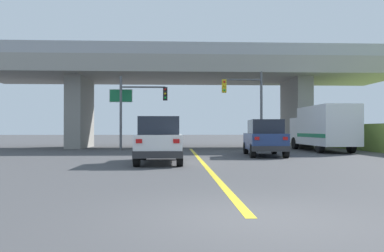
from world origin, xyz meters
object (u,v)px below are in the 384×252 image
object	(u,v)px
suv_lead	(160,140)
suv_crossing	(265,138)
highway_sign	(121,103)
traffic_signal_farside	(137,103)
traffic_signal_nearside	(248,100)
box_truck	(323,128)

from	to	relation	value
suv_lead	suv_crossing	distance (m)	7.18
suv_crossing	highway_sign	distance (m)	11.98
suv_lead	highway_sign	world-z (taller)	highway_sign
traffic_signal_farside	suv_crossing	bearing A→B (deg)	-40.84
traffic_signal_nearside	highway_sign	size ratio (longest dim) A/B	1.24
traffic_signal_nearside	traffic_signal_farside	size ratio (longest dim) A/B	1.08
traffic_signal_nearside	highway_sign	xyz separation A→B (m)	(-9.35, 0.93, -0.23)
highway_sign	box_truck	bearing A→B (deg)	-12.40
suv_lead	suv_crossing	bearing A→B (deg)	37.52
highway_sign	suv_crossing	bearing A→B (deg)	-39.89
suv_crossing	traffic_signal_nearside	size ratio (longest dim) A/B	0.82
suv_lead	traffic_signal_farside	distance (m)	11.47
suv_crossing	traffic_signal_nearside	bearing A→B (deg)	91.38
suv_lead	highway_sign	bearing A→B (deg)	105.51
suv_crossing	box_truck	distance (m)	6.74
suv_crossing	traffic_signal_nearside	distance (m)	7.12
traffic_signal_nearside	suv_crossing	bearing A→B (deg)	-93.00
traffic_signal_nearside	traffic_signal_farside	xyz separation A→B (m)	(-8.06, 0.07, -0.30)
suv_lead	traffic_signal_nearside	size ratio (longest dim) A/B	0.82
box_truck	highway_sign	size ratio (longest dim) A/B	1.60
suv_crossing	highway_sign	xyz separation A→B (m)	(-9.00, 7.52, 2.42)
box_truck	traffic_signal_nearside	size ratio (longest dim) A/B	1.29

